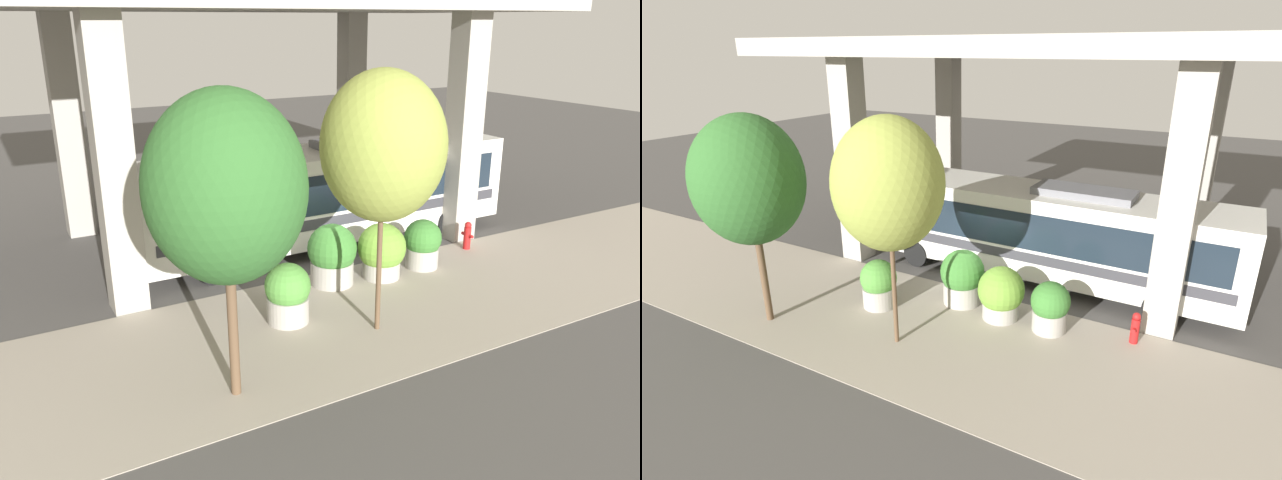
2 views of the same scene
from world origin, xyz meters
The scene contains 11 objects.
ground_plane centered at (0.00, 0.00, 0.00)m, with size 80.00×80.00×0.00m, color #474442.
sidewalk_strip centered at (-3.00, 0.00, 0.01)m, with size 6.00×40.00×0.02m.
overpass centered at (4.00, 0.00, 7.06)m, with size 9.40×19.36×8.10m.
bus centered at (2.11, -1.38, 1.90)m, with size 2.78×12.95×3.50m.
fire_hydrant centered at (-0.60, -5.18, 0.48)m, with size 0.50×0.24×0.95m.
planter_front centered at (-1.13, -2.86, 0.77)m, with size 1.15×1.15×1.54m.
planter_middle centered at (-0.86, 0.20, 0.89)m, with size 1.42×1.42×1.80m.
planter_back centered at (-1.17, -1.31, 0.82)m, with size 1.43×1.43×1.67m.
planter_extra centered at (-2.37, 2.39, 0.78)m, with size 1.16×1.16×1.58m.
street_tree_near centered at (-3.82, 0.66, 4.57)m, with size 2.87×2.87×6.29m.
street_tree_far centered at (-4.72, 4.78, 4.35)m, with size 3.04×3.04×6.19m.
Camera 2 is at (-13.48, -6.91, 7.75)m, focal length 28.00 mm.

